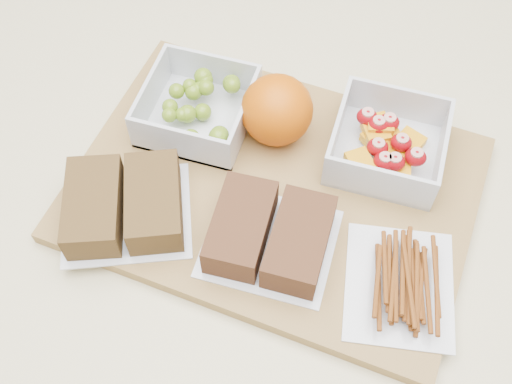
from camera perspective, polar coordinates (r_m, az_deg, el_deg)
counter at (r=1.11m, az=0.64°, el=-12.91°), size 1.20×0.90×0.90m
cutting_board at (r=0.70m, az=1.62°, el=0.29°), size 0.44×0.33×0.02m
grape_container at (r=0.73m, az=-5.04°, el=7.49°), size 0.12×0.12×0.05m
fruit_container at (r=0.71m, az=11.55°, el=4.11°), size 0.12×0.12×0.05m
orange at (r=0.70m, az=1.87°, el=7.29°), size 0.08×0.08×0.08m
sandwich_bag_left at (r=0.67m, az=-11.64°, el=-1.13°), size 0.17×0.16×0.04m
sandwich_bag_center at (r=0.64m, az=1.24°, el=-3.82°), size 0.13×0.12×0.04m
pretzel_bag at (r=0.64m, az=12.82°, el=-7.65°), size 0.12×0.14×0.03m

